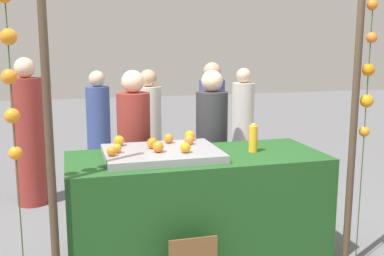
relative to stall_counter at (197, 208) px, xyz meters
name	(u,v)px	position (x,y,z in m)	size (l,w,h in m)	color
stall_counter	(197,208)	(0.00, 0.00, 0.00)	(2.10, 0.86, 0.91)	#1E4C1E
orange_tray	(162,153)	(-0.29, 0.02, 0.48)	(0.92, 0.69, 0.06)	gray
orange_0	(190,136)	(0.02, 0.30, 0.56)	(0.09, 0.09, 0.09)	orange
orange_1	(117,148)	(-0.65, 0.00, 0.55)	(0.07, 0.07, 0.07)	orange
orange_2	(169,138)	(-0.18, 0.25, 0.56)	(0.08, 0.08, 0.08)	orange
orange_3	(111,151)	(-0.70, -0.09, 0.55)	(0.07, 0.07, 0.07)	orange
orange_4	(152,143)	(-0.35, 0.08, 0.56)	(0.09, 0.09, 0.09)	orange
orange_5	(189,140)	(-0.02, 0.15, 0.56)	(0.08, 0.08, 0.08)	orange
orange_6	(185,148)	(-0.13, -0.14, 0.56)	(0.08, 0.08, 0.08)	orange
orange_7	(119,141)	(-0.60, 0.25, 0.56)	(0.09, 0.09, 0.09)	orange
orange_8	(158,147)	(-0.33, -0.06, 0.56)	(0.09, 0.09, 0.09)	orange
juice_bottle	(253,139)	(0.49, -0.01, 0.57)	(0.07, 0.07, 0.24)	gold
vendor_left	(134,158)	(-0.41, 0.75, 0.27)	(0.31, 0.31, 1.57)	maroon
vendor_right	(212,154)	(0.36, 0.74, 0.27)	(0.31, 0.31, 1.56)	#333338
crowd_person_0	(212,131)	(0.72, 1.87, 0.28)	(0.32, 0.32, 1.58)	#384C8C
crowd_person_1	(243,126)	(1.29, 2.29, 0.24)	(0.30, 0.30, 1.48)	beige
crowd_person_2	(149,136)	(-0.06, 1.91, 0.24)	(0.30, 0.30, 1.50)	beige
crowd_person_3	(29,137)	(-1.43, 1.82, 0.32)	(0.33, 0.33, 1.66)	maroon
crowd_person_4	(99,133)	(-0.63, 2.32, 0.23)	(0.30, 0.30, 1.47)	#384C8C
canopy_post_left	(50,145)	(-1.13, -0.47, 0.71)	(0.06, 0.06, 2.33)	#473828
canopy_post_right	(353,128)	(1.13, -0.47, 0.71)	(0.06, 0.06, 2.33)	#473828
garland_strand_left	(10,76)	(-1.34, -0.51, 1.16)	(0.11, 0.12, 2.19)	#2D4C23
garland_strand_right	(368,77)	(1.24, -0.46, 1.10)	(0.11, 0.11, 2.19)	#2D4C23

